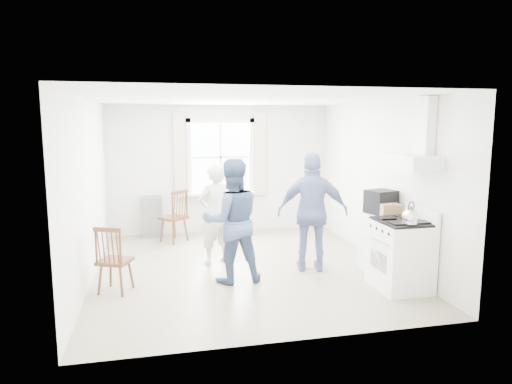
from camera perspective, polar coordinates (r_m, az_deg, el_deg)
The scene contains 15 objects.
room_shell at distance 6.96m, azimuth -1.56°, elevation 0.83°, with size 4.62×5.12×2.64m.
window_assembly at distance 9.34m, azimuth -4.43°, elevation 3.82°, with size 1.88×0.24×1.70m.
range_hood at distance 6.40m, azimuth 19.48°, elevation 5.05°, with size 0.45×0.76×0.94m.
shelf_unit at distance 9.29m, azimuth -12.84°, elevation -3.03°, with size 0.40×0.30×0.80m, color slate.
gas_stove at distance 6.55m, azimuth 17.65°, elevation -7.40°, with size 0.68×0.76×1.12m.
kettle at distance 6.18m, azimuth 18.77°, elevation -2.97°, with size 0.22×0.22×0.31m.
low_cabinet at distance 7.18m, azimuth 15.31°, elevation -6.17°, with size 0.50×0.55×0.90m, color silver.
stereo_stack at distance 7.09m, azimuth 15.34°, elevation -1.17°, with size 0.47×0.44×0.35m.
cardboard_box at distance 6.89m, azimuth 16.40°, elevation -2.20°, with size 0.29×0.21×0.18m, color #916846.
windsor_chair_a at distance 8.69m, azimuth -9.80°, elevation -2.26°, with size 0.59×0.59×1.02m.
windsor_chair_b at distance 6.30m, azimuth -17.71°, elevation -7.25°, with size 0.51×0.51×0.93m.
person_left at distance 7.29m, azimuth -5.17°, elevation -2.77°, with size 0.59×0.59×1.61m, color silver.
person_mid at distance 6.43m, azimuth -3.03°, elevation -3.64°, with size 0.85×0.85×1.76m, color #43557C.
person_right at distance 6.95m, azimuth 7.10°, elevation -2.53°, with size 1.06×1.06×1.81m, color navy.
potted_plant at distance 9.35m, azimuth -2.76°, elevation 1.03°, with size 0.17×0.17×0.31m, color #337438.
Camera 1 is at (-1.31, -6.77, 2.25)m, focal length 32.00 mm.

